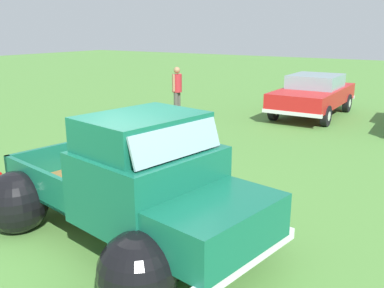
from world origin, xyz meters
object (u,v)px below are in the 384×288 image
Objects in this scene: vintage_pickup_truck at (137,195)px; lane_cone_0 at (24,174)px; lane_cone_1 at (202,172)px; spectator_0 at (177,88)px; show_car_0 at (313,94)px.

vintage_pickup_truck is 7.72× the size of lane_cone_0.
lane_cone_1 is at bearing 109.68° from vintage_pickup_truck.
vintage_pickup_truck is at bearing -62.53° from spectator_0.
lane_cone_0 is at bearing -178.64° from vintage_pickup_truck.
vintage_pickup_truck is 10.51m from show_car_0.
lane_cone_1 is (2.76, 1.97, 0.00)m from lane_cone_0.
lane_cone_0 is (1.66, -7.51, -0.66)m from spectator_0.
show_car_0 is 7.02× the size of lane_cone_0.
vintage_pickup_truck is 3.26m from lane_cone_0.
vintage_pickup_truck is 9.34m from spectator_0.
spectator_0 is at bearing 130.92° from vintage_pickup_truck.
spectator_0 reaches higher than lane_cone_1.
vintage_pickup_truck reaches higher than spectator_0.
lane_cone_1 is at bearing 35.52° from lane_cone_0.
vintage_pickup_truck is 2.86× the size of spectator_0.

